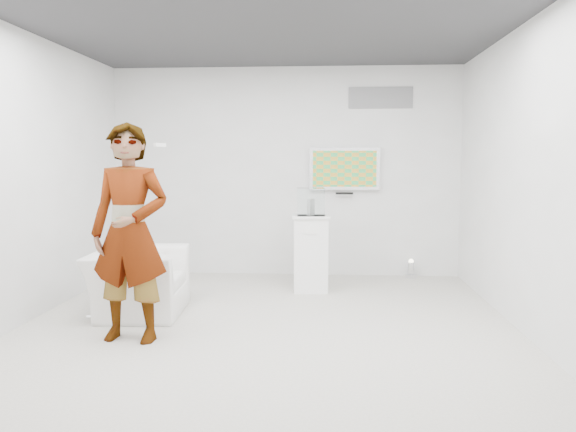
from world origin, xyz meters
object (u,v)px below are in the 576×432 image
object	(u,v)px
person	(130,233)
tv	(344,169)
pedestal	(310,253)
armchair	(138,282)
floor_uplight	(411,269)

from	to	relation	value
person	tv	bearing A→B (deg)	61.19
pedestal	armchair	bearing A→B (deg)	-146.49
pedestal	floor_uplight	bearing A→B (deg)	31.64
floor_uplight	armchair	bearing A→B (deg)	-147.29
armchair	floor_uplight	xyz separation A→B (m)	(3.26, 2.09, -0.22)
tv	pedestal	size ratio (longest dim) A/B	1.02
pedestal	floor_uplight	xyz separation A→B (m)	(1.41, 0.87, -0.36)
armchair	floor_uplight	bearing A→B (deg)	-60.42
tv	pedestal	world-z (taller)	tv
tv	armchair	xyz separation A→B (m)	(-2.30, -2.18, -1.20)
tv	armchair	size ratio (longest dim) A/B	0.93
tv	floor_uplight	world-z (taller)	tv
tv	person	bearing A→B (deg)	-123.93
person	floor_uplight	distance (m)	4.33
tv	floor_uplight	size ratio (longest dim) A/B	3.95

